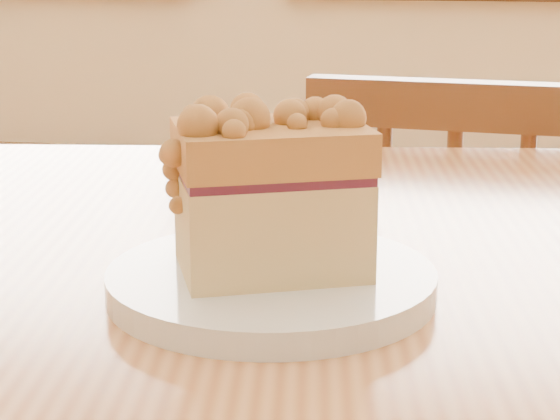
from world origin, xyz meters
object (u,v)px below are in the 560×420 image
Objects in this scene: plate at (271,283)px; cafe_chair_main at (453,366)px; cake_slice at (267,185)px; cafe_table_main at (266,406)px.

cafe_chair_main is at bearing 79.62° from plate.
cafe_table_main is at bearing 80.43° from cake_slice.
cafe_table_main is at bearing 83.41° from cafe_chair_main.
cafe_table_main is 0.17m from cake_slice.
cake_slice is (-0.12, -0.66, 0.40)m from cafe_chair_main.
cafe_chair_main is at bearing 57.08° from cake_slice.
cafe_chair_main is 0.76m from plate.
cake_slice is (-0.00, -0.00, 0.06)m from plate.
cake_slice reaches higher than plate.
cafe_chair_main reaches higher than plate.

